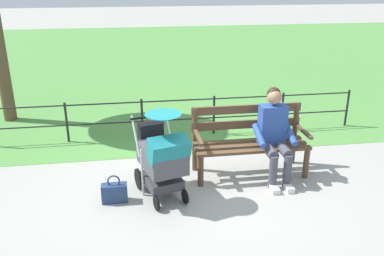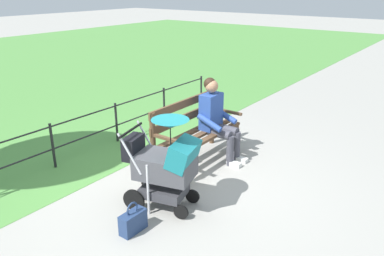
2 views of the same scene
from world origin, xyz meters
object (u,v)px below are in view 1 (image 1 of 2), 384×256
Objects in this scene: stroller at (162,154)px; park_bench at (249,138)px; person_on_bench at (275,132)px; handbag at (114,192)px.

park_bench is at bearing -157.99° from stroller.
handbag is at bearing 8.65° from person_on_bench.
park_bench is 1.38m from stroller.
park_bench is 4.33× the size of handbag.
stroller is at bearing 10.60° from person_on_bench.
park_bench is at bearing -163.66° from handbag.
stroller is 0.77m from handbag.
park_bench is at bearing -37.80° from person_on_bench.
handbag is (1.89, 0.55, -0.40)m from park_bench.
person_on_bench is at bearing -171.35° from handbag.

